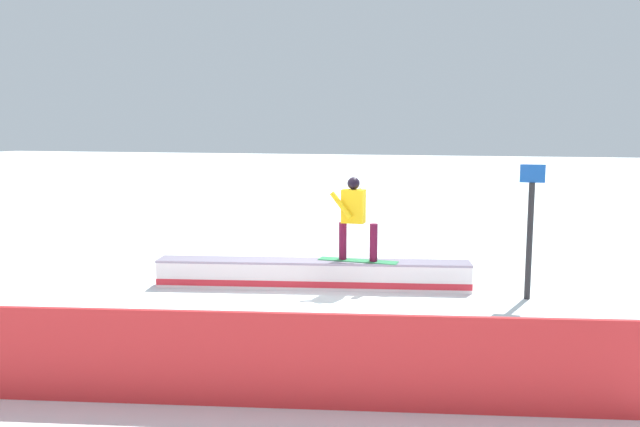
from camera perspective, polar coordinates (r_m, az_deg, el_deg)
name	(u,v)px	position (r m, az deg, el deg)	size (l,w,h in m)	color
ground_plane	(312,288)	(11.33, -0.69, -6.85)	(120.00, 120.00, 0.00)	white
grind_box	(312,275)	(11.27, -0.70, -5.71)	(5.63, 1.64, 0.51)	white
snowboarder	(355,215)	(11.04, 3.20, -0.18)	(1.44, 0.42, 1.51)	#339758
safety_fence	(176,358)	(6.76, -13.11, -12.78)	(9.89, 0.06, 1.01)	red
trail_marker	(530,228)	(10.94, 18.75, -1.30)	(0.40, 0.10, 2.28)	#262628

